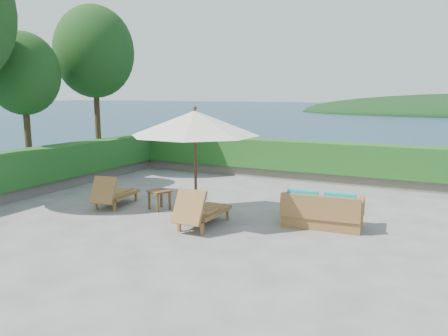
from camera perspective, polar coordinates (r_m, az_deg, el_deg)
The scene contains 14 objects.
ground at distance 10.76m, azimuth -3.34°, elevation -6.30°, with size 12.00×12.00×0.00m, color gray.
foundation at distance 11.28m, azimuth -3.26°, elevation -13.90°, with size 12.00×12.00×3.00m, color #554D43.
ocean at distance 11.94m, azimuth -3.19°, elevation -20.29°, with size 600.00×600.00×0.00m, color #152E42.
planter_wall_far at distance 15.70m, azimuth 6.80°, elevation -0.59°, with size 12.00×0.60×0.36m, color gray.
planter_wall_left at distance 14.27m, azimuth -23.32°, elevation -2.36°, with size 0.60×12.00×0.36m, color gray.
hedge_far at distance 15.60m, azimuth 6.85°, elevation 1.83°, with size 12.40×0.90×1.00m, color #124013.
hedge_left at distance 14.15m, azimuth -23.50°, elevation 0.29°, with size 0.90×12.40×1.00m, color #124013.
tree_mid at distance 14.94m, azimuth -24.75°, elevation 11.07°, with size 2.20×2.20×4.83m.
tree_far at distance 16.57m, azimuth -16.59°, elevation 14.29°, with size 2.80×2.80×6.03m.
patio_umbrella at distance 10.10m, azimuth -3.80°, elevation 5.73°, with size 3.96×3.96×2.68m.
lounge_left at distance 11.89m, azimuth -14.21°, elevation -3.20°, with size 0.89×1.62×0.89m.
lounge_right at distance 9.77m, azimuth -3.03°, elevation -5.54°, with size 0.76×1.65×0.95m.
side_table at distance 11.37m, azimuth -8.45°, elevation -3.33°, with size 0.62×0.62×0.51m.
wicker_loveseat at distance 10.08m, azimuth 12.70°, elevation -5.67°, with size 1.82×1.04×0.86m.
Camera 1 is at (5.14, -8.98, 2.96)m, focal length 35.00 mm.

